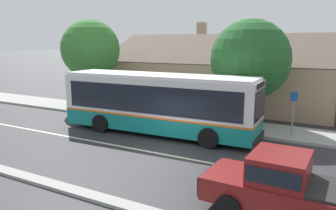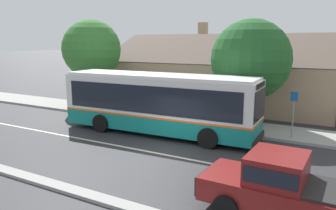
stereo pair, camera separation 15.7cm
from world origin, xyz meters
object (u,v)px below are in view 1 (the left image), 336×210
transit_bus (158,102)px  street_tree_secondary (90,51)px  bus_stop_sign (293,109)px  bench_by_building (91,104)px  street_tree_primary (250,59)px  pickup_truck_maroon (290,187)px  bench_down_street (148,109)px

transit_bus → street_tree_secondary: street_tree_secondary is taller
street_tree_secondary → bus_stop_sign: 15.36m
bench_by_building → street_tree_secondary: (-1.25, 1.55, 3.71)m
bench_by_building → street_tree_primary: street_tree_primary is taller
pickup_truck_maroon → street_tree_primary: bearing=111.2°
transit_bus → bus_stop_sign: size_ratio=4.59×
transit_bus → bench_down_street: (-2.50, 2.94, -1.19)m
bench_by_building → street_tree_secondary: street_tree_secondary is taller
street_tree_primary → bus_stop_sign: size_ratio=2.63×
bench_by_building → bench_down_street: bearing=4.9°
pickup_truck_maroon → bench_by_building: (-14.83, 8.45, -0.38)m
pickup_truck_maroon → street_tree_secondary: street_tree_secondary is taller
bus_stop_sign → transit_bus: bearing=-162.6°
bench_down_street → bench_by_building: bearing=-175.1°
street_tree_primary → street_tree_secondary: bearing=-179.8°
street_tree_secondary → bench_by_building: bearing=-51.1°
bench_by_building → street_tree_primary: 11.55m
pickup_truck_maroon → bus_stop_sign: 8.09m
bench_by_building → bus_stop_sign: (13.76, -0.46, 1.07)m
street_tree_primary → street_tree_secondary: (-12.17, -0.04, 0.32)m
street_tree_primary → street_tree_secondary: 12.18m
bench_down_street → bus_stop_sign: bus_stop_sign is taller
transit_bus → bench_down_street: 4.04m
transit_bus → pickup_truck_maroon: size_ratio=2.14×
bench_by_building → bus_stop_sign: size_ratio=0.71×
bench_down_street → street_tree_primary: bearing=10.7°
bench_by_building → bench_down_street: size_ratio=1.03×
pickup_truck_maroon → bench_down_street: bearing=139.2°
street_tree_primary → pickup_truck_maroon: bearing=-68.8°
pickup_truck_maroon → street_tree_primary: 11.19m
bus_stop_sign → pickup_truck_maroon: bearing=-82.3°
bench_down_street → street_tree_secondary: (-5.84, 1.15, 3.72)m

